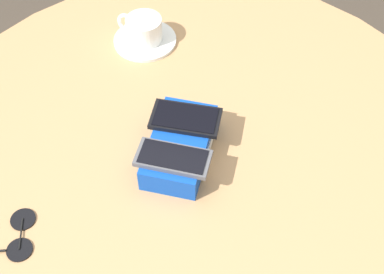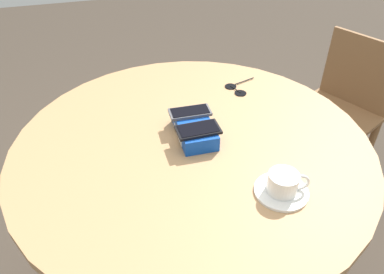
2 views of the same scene
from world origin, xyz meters
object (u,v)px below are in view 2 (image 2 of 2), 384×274
Objects in this scene: phone_gray at (190,112)px; chair_near_window at (337,113)px; coffee_cup at (284,182)px; sunglasses at (236,89)px; phone_black at (198,130)px; saucer at (281,191)px; round_table at (192,165)px; phone_box at (194,129)px.

phone_gray is 1.03m from chair_near_window.
coffee_cup is 0.14× the size of chair_near_window.
chair_near_window reaches higher than sunglasses.
phone_black is 0.37m from sunglasses.
saucer is (0.26, 0.16, -0.05)m from phone_black.
round_table is at bearing -11.01° from phone_gray.
chair_near_window is at bearing 134.95° from coffee_cup.
saucer is at bearing 32.28° from round_table.
phone_gray is (-0.05, -0.00, 0.03)m from phone_box.
phone_gray is (-0.08, 0.02, 0.16)m from round_table.
phone_gray reaches higher than chair_near_window.
coffee_cup is (0.26, 0.16, -0.02)m from phone_black.
round_table is 8.39× the size of phone_black.
phone_gray is at bearing -67.99° from chair_near_window.
round_table is 0.38m from sunglasses.
phone_box is at bearing -152.60° from coffee_cup.
chair_near_window is (-0.36, 0.88, -0.40)m from phone_gray.
saucer is 0.18× the size of chair_near_window.
saucer is at bearing -104.66° from coffee_cup.
chair_near_window is at bearing 116.17° from round_table.
phone_black reaches higher than saucer.
round_table is 0.13m from phone_box.
phone_box is 1.46× the size of phone_black.
phone_black is 0.17× the size of chair_near_window.
coffee_cup reaches higher than phone_gray.
coffee_cup is at bearing 75.34° from saucer.
phone_gray is at bearing -156.06° from coffee_cup.
round_table is 8.31× the size of phone_gray.
sunglasses is (-0.55, 0.08, -0.00)m from saucer.
saucer is (0.36, 0.16, -0.05)m from phone_gray.
phone_gray and phone_black have the same top height.
phone_box is at bearing 151.95° from round_table.
round_table is 7.75× the size of saucer.
coffee_cup is at bearing 32.61° from round_table.
phone_gray is at bearing -51.94° from sunglasses.
phone_gray is at bearing 179.61° from phone_black.
phone_gray reaches higher than phone_box.
chair_near_window is (-0.72, 0.72, -0.38)m from coffee_cup.
saucer is at bearing 23.63° from phone_gray.
phone_black is at bearing -148.79° from saucer.
saucer is (0.28, 0.17, 0.10)m from round_table.
phone_gray is 0.31m from sunglasses.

